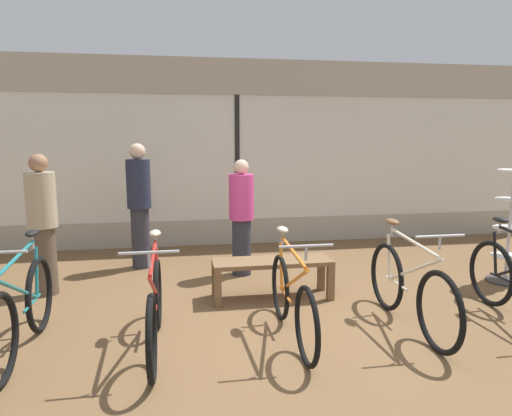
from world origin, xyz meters
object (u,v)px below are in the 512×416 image
bicycle_left (155,308)px  customer_near_rack (241,215)px  customer_mid_floor (139,203)px  customer_by_window (43,222)px  display_bench (272,267)px  accessory_rack (509,233)px  bicycle_far_left (22,311)px  bicycle_right (409,289)px  bicycle_center (292,299)px

bicycle_left → customer_near_rack: bearing=63.2°
customer_near_rack → customer_mid_floor: (-1.40, 0.58, 0.12)m
customer_by_window → customer_mid_floor: customer_mid_floor is taller
display_bench → customer_near_rack: size_ratio=0.88×
customer_mid_floor → accessory_rack: bearing=-17.3°
bicycle_far_left → customer_near_rack: customer_near_rack is taller
bicycle_right → customer_by_window: (-3.85, 1.64, 0.49)m
bicycle_far_left → bicycle_center: bearing=-1.8°
bicycle_right → customer_near_rack: customer_near_rack is taller
accessory_rack → display_bench: accessory_rack is taller
accessory_rack → display_bench: size_ratio=1.12×
bicycle_far_left → bicycle_right: bearing=-0.5°
bicycle_right → customer_mid_floor: size_ratio=0.99×
customer_by_window → customer_near_rack: bearing=9.5°
bicycle_right → display_bench: bicycle_right is taller
customer_near_rack → customer_mid_floor: customer_mid_floor is taller
bicycle_right → display_bench: size_ratio=1.28×
bicycle_center → bicycle_far_left: bearing=178.2°
display_bench → customer_by_window: size_ratio=0.82×
accessory_rack → customer_by_window: size_ratio=0.93×
accessory_rack → customer_near_rack: customer_near_rack is taller
accessory_rack → bicycle_center: bearing=-159.7°
bicycle_left → bicycle_far_left: bearing=175.0°
bicycle_far_left → bicycle_center: size_ratio=1.05×
bicycle_right → accessory_rack: (1.99, 1.14, 0.25)m
bicycle_left → bicycle_right: size_ratio=0.97×
bicycle_far_left → bicycle_left: 1.14m
bicycle_far_left → bicycle_center: bicycle_far_left is taller
bicycle_far_left → accessory_rack: bearing=11.2°
bicycle_left → bicycle_center: bicycle_left is taller
bicycle_left → display_bench: bearing=41.0°
bicycle_center → customer_by_window: bearing=147.3°
bicycle_far_left → bicycle_center: (2.39, -0.07, -0.02)m
bicycle_far_left → customer_by_window: (-0.24, 1.61, 0.49)m
bicycle_right → customer_by_window: 4.21m
accessory_rack → customer_by_window: customer_by_window is taller
bicycle_left → display_bench: 1.72m
bicycle_center → accessory_rack: (3.20, 1.18, 0.27)m
bicycle_far_left → display_bench: (2.43, 1.03, -0.02)m
bicycle_center → customer_by_window: (-2.63, 1.69, 0.51)m
customer_near_rack → customer_by_window: bearing=-170.5°
customer_near_rack → customer_mid_floor: bearing=157.6°
bicycle_far_left → bicycle_left: (1.14, -0.10, -0.01)m
bicycle_center → customer_by_window: 3.17m
bicycle_far_left → customer_mid_floor: 2.78m
bicycle_right → customer_by_window: bearing=156.8°
display_bench → customer_by_window: bearing=167.6°
display_bench → customer_near_rack: bearing=103.0°
bicycle_far_left → customer_near_rack: size_ratio=1.11×
customer_near_rack → bicycle_left: bearing=-116.8°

